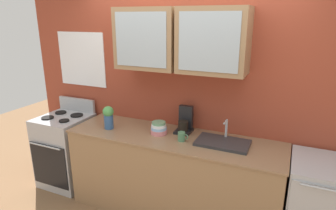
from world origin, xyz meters
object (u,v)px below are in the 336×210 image
Objects in this scene: sink_faucet at (223,142)px; bowl_stack at (159,128)px; stove_range at (66,150)px; dishwasher at (320,210)px; cup_near_sink at (182,137)px; coffee_maker at (185,122)px; vase at (108,116)px.

sink_faucet is 0.71m from bowl_stack.
dishwasher is (3.02, -0.00, -0.01)m from stove_range.
bowl_stack is 0.20× the size of dishwasher.
bowl_stack is 1.73m from dishwasher.
cup_near_sink is (0.30, -0.08, -0.02)m from bowl_stack.
stove_range is at bearing -173.32° from coffee_maker.
vase is 2.33m from dishwasher.
stove_range is 2.13m from sink_faucet.
sink_faucet reaches higher than cup_near_sink.
bowl_stack is 0.30m from coffee_maker.
vase reaches higher than bowl_stack.
sink_faucet reaches higher than stove_range.
vase is (-1.30, -0.11, 0.13)m from sink_faucet.
sink_faucet is 1.31m from vase.
vase is 0.92× the size of coffee_maker.
bowl_stack reaches higher than dishwasher.
dishwasher is (0.95, -0.04, -0.48)m from sink_faucet.
coffee_maker is (1.60, 0.19, 0.57)m from stove_range.
cup_near_sink is at bearing -177.39° from dishwasher.
bowl_stack is at bearing 8.81° from vase.
stove_range is 3.02m from dishwasher.
cup_near_sink reaches higher than dishwasher.
sink_faucet is 2.89× the size of bowl_stack.
stove_range reaches higher than cup_near_sink.
vase is 0.28× the size of dishwasher.
sink_faucet is at bearing 177.70° from dishwasher.
vase is at bearing -179.27° from cup_near_sink.
sink_faucet is at bearing 13.78° from cup_near_sink.
stove_range is at bearing -179.07° from sink_faucet.
coffee_maker reaches higher than sink_faucet.
stove_range is at bearing 174.29° from vase.
stove_range is 1.19× the size of dishwasher.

